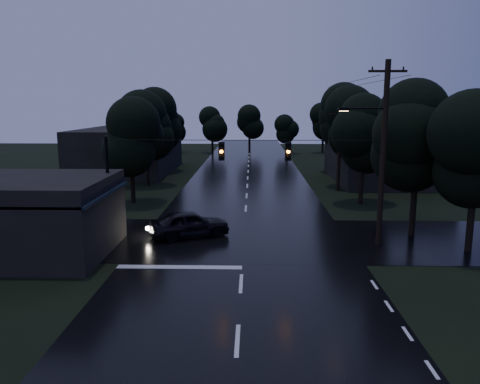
{
  "coord_description": "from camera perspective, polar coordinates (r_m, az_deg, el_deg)",
  "views": [
    {
      "loc": [
        0.46,
        -14.25,
        7.66
      ],
      "look_at": [
        -0.25,
        12.81,
        2.62
      ],
      "focal_mm": 35.0,
      "sensor_mm": 36.0,
      "label": 1
    }
  ],
  "objects": [
    {
      "name": "utility_pole_main",
      "position": [
        26.29,
        16.88,
        4.86
      ],
      "size": [
        3.5,
        0.3,
        10.0
      ],
      "color": "black",
      "rests_on": "ground"
    },
    {
      "name": "tree_corner_near",
      "position": [
        28.92,
        20.9,
        6.56
      ],
      "size": [
        4.48,
        4.48,
        9.44
      ],
      "color": "black",
      "rests_on": "ground"
    },
    {
      "name": "tree_left_b",
      "position": [
        45.42,
        -11.41,
        7.77
      ],
      "size": [
        4.2,
        4.2,
        8.85
      ],
      "color": "black",
      "rests_on": "ground"
    },
    {
      "name": "building_far_right",
      "position": [
        50.41,
        17.11,
        3.86
      ],
      "size": [
        10.0,
        14.0,
        4.4
      ],
      "primitive_type": "cube",
      "color": "black",
      "rests_on": "ground"
    },
    {
      "name": "tree_left_c",
      "position": [
        55.31,
        -9.73,
        8.67
      ],
      "size": [
        4.48,
        4.48,
        9.44
      ],
      "color": "black",
      "rests_on": "ground"
    },
    {
      "name": "tree_right_b",
      "position": [
        45.21,
        13.3,
        8.16
      ],
      "size": [
        4.48,
        4.48,
        9.44
      ],
      "color": "black",
      "rests_on": "ground"
    },
    {
      "name": "tree_left_a",
      "position": [
        37.54,
        -13.19,
        6.58
      ],
      "size": [
        3.92,
        3.92,
        8.26
      ],
      "color": "black",
      "rests_on": "ground"
    },
    {
      "name": "anchor_pole_left",
      "position": [
        26.88,
        -15.75,
        0.17
      ],
      "size": [
        0.18,
        0.18,
        6.0
      ],
      "primitive_type": "cylinder",
      "color": "black",
      "rests_on": "ground"
    },
    {
      "name": "tree_right_a",
      "position": [
        37.29,
        14.85,
        7.06
      ],
      "size": [
        4.2,
        4.2,
        8.85
      ],
      "color": "black",
      "rests_on": "ground"
    },
    {
      "name": "ground",
      "position": [
        16.18,
        -0.32,
        -17.7
      ],
      "size": [
        160.0,
        160.0,
        0.0
      ],
      "primitive_type": "plane",
      "color": "black",
      "rests_on": "ground"
    },
    {
      "name": "tree_corner_far",
      "position": [
        26.96,
        26.91,
        4.27
      ],
      "size": [
        3.92,
        3.92,
        8.26
      ],
      "color": "black",
      "rests_on": "ground"
    },
    {
      "name": "utility_pole_far",
      "position": [
        43.13,
        12.02,
        5.29
      ],
      "size": [
        2.0,
        0.3,
        7.5
      ],
      "color": "black",
      "rests_on": "ground"
    },
    {
      "name": "building_far_left",
      "position": [
        56.38,
        -13.43,
        5.01
      ],
      "size": [
        10.0,
        16.0,
        5.0
      ],
      "primitive_type": "cube",
      "color": "black",
      "rests_on": "ground"
    },
    {
      "name": "tree_right_c",
      "position": [
        55.13,
        11.82,
        8.99
      ],
      "size": [
        4.76,
        4.76,
        10.03
      ],
      "color": "black",
      "rests_on": "ground"
    },
    {
      "name": "cross_street",
      "position": [
        27.34,
        0.48,
        -5.72
      ],
      "size": [
        60.0,
        9.0,
        0.02
      ],
      "primitive_type": "cube",
      "color": "black",
      "rests_on": "ground"
    },
    {
      "name": "car",
      "position": [
        27.67,
        -6.18,
        -3.88
      ],
      "size": [
        5.04,
        3.55,
        1.59
      ],
      "primitive_type": "imported",
      "rotation": [
        0.0,
        0.0,
        1.97
      ],
      "color": "black",
      "rests_on": "ground"
    },
    {
      "name": "main_road",
      "position": [
        44.91,
        0.89,
        0.73
      ],
      "size": [
        12.0,
        120.0,
        0.02
      ],
      "primitive_type": "cube",
      "color": "black",
      "rests_on": "ground"
    },
    {
      "name": "span_signals",
      "position": [
        25.35,
        1.72,
        5.08
      ],
      "size": [
        15.0,
        0.37,
        1.12
      ],
      "color": "black",
      "rests_on": "ground"
    }
  ]
}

